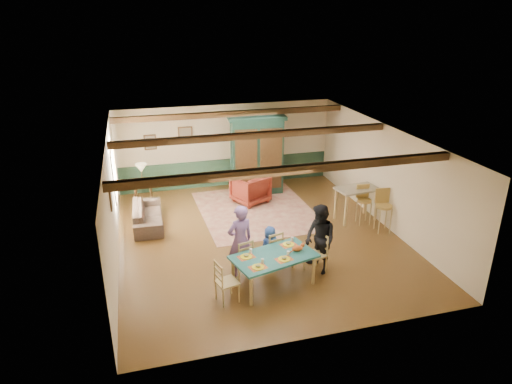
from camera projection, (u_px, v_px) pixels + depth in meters
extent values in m
plane|color=#4E3216|center=(259.00, 237.00, 11.79)|extent=(8.00, 8.00, 0.00)
cube|color=beige|center=(226.00, 146.00, 14.87)|extent=(7.00, 0.02, 2.70)
cube|color=beige|center=(112.00, 203.00, 10.43)|extent=(0.02, 8.00, 2.70)
cube|color=beige|center=(385.00, 176.00, 12.15)|extent=(0.02, 8.00, 2.70)
cube|color=white|center=(259.00, 136.00, 10.79)|extent=(7.00, 8.00, 0.02)
cube|color=#203C2A|center=(227.00, 172.00, 15.19)|extent=(6.95, 0.03, 0.90)
cube|color=#311F0D|center=(292.00, 170.00, 8.76)|extent=(6.95, 0.16, 0.16)
cube|color=#311F0D|center=(255.00, 135.00, 11.18)|extent=(6.95, 0.16, 0.16)
cube|color=#311F0D|center=(232.00, 114.00, 13.51)|extent=(6.95, 0.16, 0.16)
imported|color=#7A5795|center=(240.00, 241.00, 9.87)|extent=(0.68, 0.54, 1.65)
imported|color=black|center=(320.00, 239.00, 10.00)|extent=(0.77, 0.89, 1.58)
imported|color=navy|center=(270.00, 246.00, 10.35)|extent=(0.53, 0.42, 0.96)
cube|color=beige|center=(256.00, 210.00, 13.37)|extent=(3.28, 3.86, 0.01)
cube|color=#122D23|center=(257.00, 155.00, 14.29)|extent=(1.81, 0.85, 2.48)
imported|color=#4D140F|center=(250.00, 189.00, 13.81)|extent=(1.24, 1.25, 0.87)
imported|color=#3E2F26|center=(148.00, 215.00, 12.39)|extent=(0.82, 1.96, 0.57)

